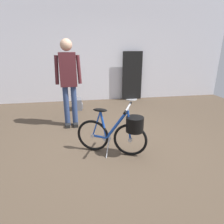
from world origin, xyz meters
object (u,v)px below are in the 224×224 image
at_px(floor_banner_stand, 132,79).
at_px(folding_bike_foreground, 119,131).
at_px(visitor_near_wall, 68,78).
at_px(backpack_on_floor, 78,104).

relative_size(floor_banner_stand, folding_bike_foreground, 1.40).
bearing_deg(visitor_near_wall, backpack_on_floor, 83.00).
relative_size(floor_banner_stand, visitor_near_wall, 0.84).
bearing_deg(floor_banner_stand, visitor_near_wall, -134.83).
xyz_separation_m(floor_banner_stand, backpack_on_floor, (-1.66, -0.72, -0.50)).
bearing_deg(floor_banner_stand, folding_bike_foreground, -108.50).
relative_size(folding_bike_foreground, visitor_near_wall, 0.60).
xyz_separation_m(floor_banner_stand, visitor_near_wall, (-1.79, -1.80, 0.36)).
bearing_deg(folding_bike_foreground, floor_banner_stand, 71.50).
bearing_deg(floor_banner_stand, backpack_on_floor, -156.52).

